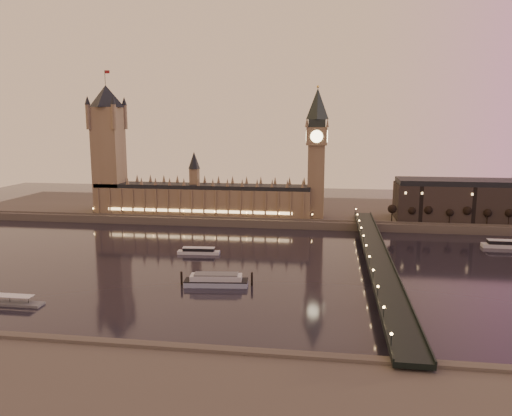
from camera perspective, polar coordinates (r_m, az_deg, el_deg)
The scene contains 18 objects.
ground at distance 296.47m, azimuth -4.53°, elevation -6.26°, with size 700.00×700.00×0.00m, color black.
far_embankment at distance 450.81m, azimuth 3.91°, elevation -0.32°, with size 560.00×130.00×6.00m, color #423D35.
palace_of_westminster at distance 416.46m, azimuth -6.22°, elevation 1.42°, with size 180.00×26.62×52.00m.
victoria_tower at distance 439.62m, azimuth -16.54°, elevation 7.29°, with size 31.68×31.68×118.00m.
big_ben at distance 399.06m, azimuth 6.96°, elevation 7.14°, with size 17.68×17.68×104.00m.
westminster_bridge at distance 289.01m, azimuth 13.54°, elevation -5.79°, with size 13.20×260.00×15.30m.
city_block at distance 432.75m, azimuth 25.87°, elevation 0.88°, with size 155.00×45.00×34.00m.
bare_tree_0 at distance 395.09m, azimuth 15.23°, elevation -0.32°, with size 5.87×5.87×11.93m.
bare_tree_1 at distance 397.05m, azimuth 17.27°, elevation -0.37°, with size 5.87×5.87×11.93m.
bare_tree_2 at distance 399.50m, azimuth 19.29°, elevation -0.42°, with size 5.87×5.87×11.93m.
bare_tree_3 at distance 402.44m, azimuth 21.27°, elevation -0.46°, with size 5.87×5.87×11.93m.
bare_tree_4 at distance 405.85m, azimuth 23.23°, elevation -0.51°, with size 5.87×5.87×11.93m.
bare_tree_5 at distance 409.74m, azimuth 25.15°, elevation -0.55°, with size 5.87×5.87×11.93m.
bare_tree_6 at distance 414.07m, azimuth 27.03°, elevation -0.60°, with size 5.87×5.87×11.93m.
cruise_boat_a at distance 316.51m, azimuth -6.57°, elevation -4.91°, with size 26.84×7.64×4.24m.
cruise_boat_b at distance 368.41m, azimuth 26.55°, elevation -3.73°, with size 28.37×7.14×5.24m.
moored_barge at distance 255.58m, azimuth -4.57°, elevation -8.23°, with size 36.75×12.54×6.78m.
pontoon_pier at distance 258.46m, azimuth -27.01°, elevation -9.50°, with size 38.26×6.38×10.20m.
Camera 1 is at (64.90, -277.53, 81.60)m, focal length 35.00 mm.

